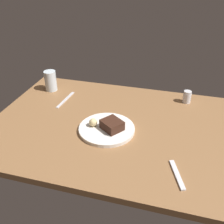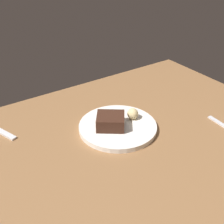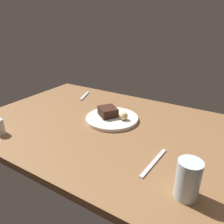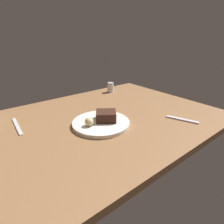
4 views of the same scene
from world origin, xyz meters
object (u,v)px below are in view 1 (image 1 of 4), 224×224
object	(u,v)px
dessert_plate	(107,129)
chocolate_cake_slice	(111,125)
dessert_spoon	(177,175)
water_glass	(51,81)
bread_roll	(93,122)
butter_knife	(66,100)
salt_shaker	(187,97)

from	to	relation	value
dessert_plate	chocolate_cake_slice	size ratio (longest dim) A/B	2.90
dessert_spoon	water_glass	bearing A→B (deg)	35.82
bread_roll	butter_knife	world-z (taller)	bread_roll
dessert_plate	butter_knife	size ratio (longest dim) A/B	1.36
bread_roll	water_glass	bearing A→B (deg)	139.66
butter_knife	bread_roll	bearing A→B (deg)	51.58
dessert_plate	butter_knife	world-z (taller)	dessert_plate
water_glass	butter_knife	distance (cm)	17.29
bread_roll	water_glass	xyz separation A→B (cm)	(-37.20, 31.59, 2.39)
water_glass	salt_shaker	bearing A→B (deg)	4.29
dessert_plate	dessert_spoon	bearing A→B (deg)	-31.61
bread_roll	water_glass	distance (cm)	48.86
chocolate_cake_slice	dessert_spoon	distance (cm)	36.93
chocolate_cake_slice	salt_shaker	xyz separation A→B (cm)	(32.45, 37.49, -0.49)
dessert_plate	butter_knife	distance (cm)	37.31
chocolate_cake_slice	bread_roll	world-z (taller)	chocolate_cake_slice
chocolate_cake_slice	bread_roll	distance (cm)	8.66
dessert_plate	bread_roll	world-z (taller)	bread_roll
chocolate_cake_slice	dessert_spoon	size ratio (longest dim) A/B	0.60
dessert_plate	salt_shaker	size ratio (longest dim) A/B	3.83
salt_shaker	water_glass	bearing A→B (deg)	-175.71
dessert_plate	water_glass	bearing A→B (deg)	144.37
dessert_plate	chocolate_cake_slice	bearing A→B (deg)	-9.66
water_glass	dessert_spoon	distance (cm)	92.63
dessert_plate	salt_shaker	xyz separation A→B (cm)	(34.71, 37.11, 2.50)
bread_roll	dessert_spoon	xyz separation A→B (cm)	(39.51, -20.03, -3.20)
dessert_spoon	salt_shaker	bearing A→B (deg)	-21.84
dessert_plate	dessert_spoon	distance (cm)	38.88
dessert_plate	dessert_spoon	world-z (taller)	dessert_plate
chocolate_cake_slice	water_glass	distance (cm)	55.74
dessert_spoon	dessert_plate	bearing A→B (deg)	38.15
butter_knife	dessert_plate	bearing A→B (deg)	58.63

